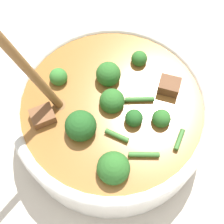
% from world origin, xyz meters
% --- Properties ---
extents(ground_plane, '(4.00, 4.00, 0.00)m').
position_xyz_m(ground_plane, '(0.00, 0.00, 0.00)').
color(ground_plane, silver).
extents(stew_bowl, '(0.30, 0.30, 0.28)m').
position_xyz_m(stew_bowl, '(-0.00, 0.00, 0.05)').
color(stew_bowl, white).
rests_on(stew_bowl, ground_plane).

